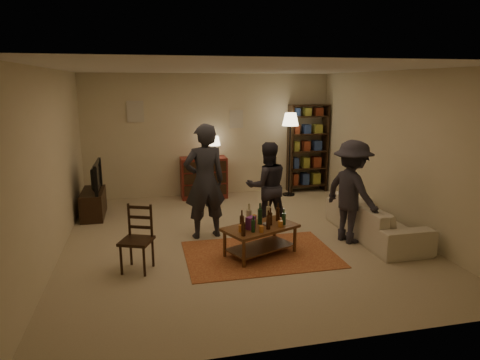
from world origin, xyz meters
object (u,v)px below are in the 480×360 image
object	(u,v)px
bookshelf	(307,147)
person_right	(267,186)
sofa	(375,219)
person_left	(205,182)
dresser	(204,176)
person_by_sofa	(352,192)
floor_lamp	(290,125)
coffee_table	(260,230)
tv_stand	(93,197)
dining_chair	(138,236)

from	to	relation	value
bookshelf	person_right	xyz separation A→B (m)	(-1.67, -2.37, -0.27)
sofa	person_left	size ratio (longest dim) A/B	1.11
dresser	person_by_sofa	bearing A→B (deg)	-59.45
sofa	person_by_sofa	world-z (taller)	person_by_sofa
dresser	sofa	world-z (taller)	dresser
sofa	person_left	xyz separation A→B (m)	(-2.73, 0.63, 0.63)
person_right	sofa	bearing A→B (deg)	153.35
floor_lamp	sofa	size ratio (longest dim) A/B	0.89
coffee_table	person_left	size ratio (longest dim) A/B	0.65
tv_stand	person_left	size ratio (longest dim) A/B	0.56
coffee_table	dining_chair	world-z (taller)	dining_chair
floor_lamp	sofa	xyz separation A→B (m)	(0.50, -2.88, -1.28)
dining_chair	tv_stand	size ratio (longest dim) A/B	0.86
dining_chair	coffee_table	bearing A→B (deg)	25.50
dining_chair	person_by_sofa	size ratio (longest dim) A/B	0.56
dresser	sofa	size ratio (longest dim) A/B	0.65
person_by_sofa	sofa	bearing A→B (deg)	-96.59
sofa	floor_lamp	bearing A→B (deg)	9.77
floor_lamp	person_left	bearing A→B (deg)	-134.81
dining_chair	tv_stand	bearing A→B (deg)	129.80
tv_stand	person_left	world-z (taller)	person_left
tv_stand	sofa	distance (m)	5.14
bookshelf	floor_lamp	distance (m)	0.83
person_right	dresser	bearing A→B (deg)	-71.80
floor_lamp	sofa	bearing A→B (deg)	-80.23
sofa	person_left	bearing A→B (deg)	77.02
sofa	person_by_sofa	size ratio (longest dim) A/B	1.27
person_left	person_by_sofa	size ratio (longest dim) A/B	1.15
dresser	sofa	bearing A→B (deg)	-52.46
bookshelf	person_left	bearing A→B (deg)	-137.42
coffee_table	person_by_sofa	xyz separation A→B (m)	(1.56, 0.23, 0.43)
person_by_sofa	person_left	bearing A→B (deg)	54.95
coffee_table	dining_chair	size ratio (longest dim) A/B	1.34
coffee_table	person_by_sofa	bearing A→B (deg)	8.22
bookshelf	floor_lamp	bearing A→B (deg)	-150.90
tv_stand	person_by_sofa	distance (m)	4.76
bookshelf	sofa	distance (m)	3.26
person_left	person_right	size ratio (longest dim) A/B	1.23
tv_stand	sofa	size ratio (longest dim) A/B	0.51
person_right	person_left	bearing A→B (deg)	8.97
tv_stand	dining_chair	bearing A→B (deg)	-72.19
tv_stand	person_right	world-z (taller)	person_right
sofa	person_left	world-z (taller)	person_left
dresser	person_left	bearing A→B (deg)	-97.75
dresser	dining_chair	bearing A→B (deg)	-111.72
sofa	coffee_table	bearing A→B (deg)	98.78
sofa	person_left	distance (m)	2.87
tv_stand	sofa	xyz separation A→B (m)	(4.64, -2.20, -0.08)
person_left	floor_lamp	bearing A→B (deg)	-142.92
tv_stand	person_by_sofa	world-z (taller)	person_by_sofa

